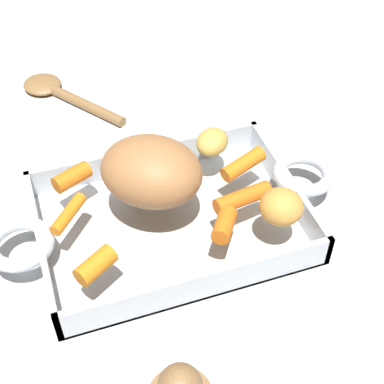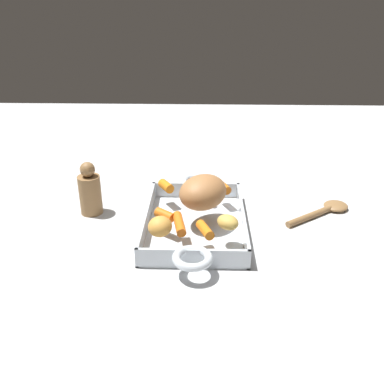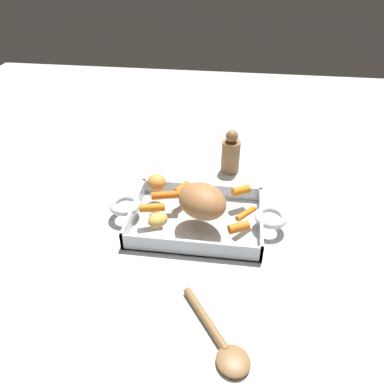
% 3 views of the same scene
% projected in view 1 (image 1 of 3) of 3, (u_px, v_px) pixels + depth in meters
% --- Properties ---
extents(ground_plane, '(2.25, 2.25, 0.00)m').
position_uv_depth(ground_plane, '(171.00, 228.00, 0.68)').
color(ground_plane, silver).
extents(roasting_dish, '(0.42, 0.22, 0.05)m').
position_uv_depth(roasting_dish, '(171.00, 220.00, 0.67)').
color(roasting_dish, silver).
rests_on(roasting_dish, ground_plane).
extents(pork_roast, '(0.15, 0.15, 0.07)m').
position_uv_depth(pork_roast, '(151.00, 171.00, 0.63)').
color(pork_roast, '#A97042').
rests_on(pork_roast, roasting_dish).
extents(baby_carrot_northwest, '(0.04, 0.05, 0.02)m').
position_uv_depth(baby_carrot_northwest, '(224.00, 225.00, 0.61)').
color(baby_carrot_northwest, orange).
rests_on(baby_carrot_northwest, roasting_dish).
extents(baby_carrot_long, '(0.05, 0.04, 0.02)m').
position_uv_depth(baby_carrot_long, '(72.00, 177.00, 0.66)').
color(baby_carrot_long, orange).
rests_on(baby_carrot_long, roasting_dish).
extents(baby_carrot_northeast, '(0.06, 0.04, 0.02)m').
position_uv_depth(baby_carrot_northeast, '(243.00, 164.00, 0.68)').
color(baby_carrot_northeast, orange).
rests_on(baby_carrot_northeast, roasting_dish).
extents(baby_carrot_southeast, '(0.05, 0.04, 0.02)m').
position_uv_depth(baby_carrot_southeast, '(96.00, 265.00, 0.57)').
color(baby_carrot_southeast, orange).
rests_on(baby_carrot_southeast, roasting_dish).
extents(baby_carrot_southwest, '(0.07, 0.03, 0.02)m').
position_uv_depth(baby_carrot_southwest, '(243.00, 198.00, 0.64)').
color(baby_carrot_southwest, orange).
rests_on(baby_carrot_southwest, roasting_dish).
extents(baby_carrot_center_right, '(0.05, 0.05, 0.01)m').
position_uv_depth(baby_carrot_center_right, '(68.00, 214.00, 0.63)').
color(baby_carrot_center_right, orange).
rests_on(baby_carrot_center_right, roasting_dish).
extents(potato_near_roast, '(0.06, 0.06, 0.03)m').
position_uv_depth(potato_near_roast, '(212.00, 142.00, 0.70)').
color(potato_near_roast, gold).
rests_on(potato_near_roast, roasting_dish).
extents(potato_golden_large, '(0.07, 0.07, 0.04)m').
position_uv_depth(potato_golden_large, '(281.00, 207.00, 0.62)').
color(potato_golden_large, gold).
rests_on(potato_golden_large, roasting_dish).
extents(serving_spoon, '(0.14, 0.18, 0.02)m').
position_uv_depth(serving_spoon, '(59.00, 92.00, 0.87)').
color(serving_spoon, olive).
rests_on(serving_spoon, ground_plane).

